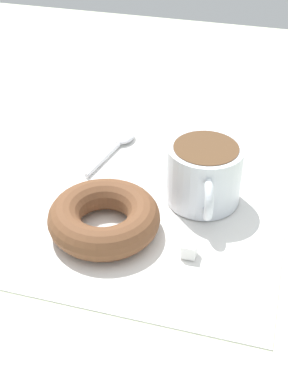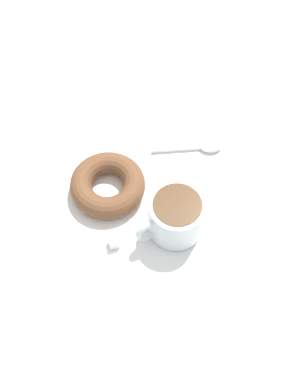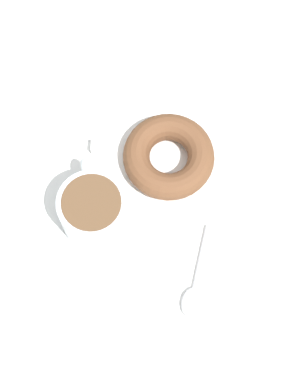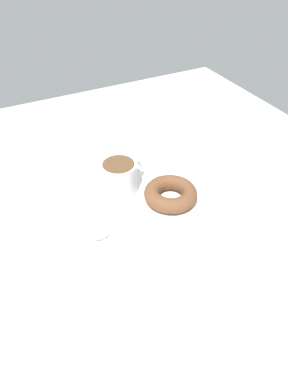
{
  "view_description": "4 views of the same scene",
  "coord_description": "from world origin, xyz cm",
  "px_view_note": "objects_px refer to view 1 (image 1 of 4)",
  "views": [
    {
      "loc": [
        47.64,
        12.69,
        37.07
      ],
      "look_at": [
        2.56,
        0.07,
        2.3
      ],
      "focal_mm": 50.0,
      "sensor_mm": 36.0,
      "label": 1
    },
    {
      "loc": [
        13.61,
        40.17,
        72.28
      ],
      "look_at": [
        2.56,
        0.07,
        2.3
      ],
      "focal_mm": 50.0,
      "sensor_mm": 36.0,
      "label": 2
    },
    {
      "loc": [
        -23.74,
        -1.22,
        77.31
      ],
      "look_at": [
        2.56,
        0.07,
        2.3
      ],
      "focal_mm": 60.0,
      "sensor_mm": 36.0,
      "label": 3
    },
    {
      "loc": [
        -26.28,
        -56.21,
        53.85
      ],
      "look_at": [
        2.56,
        0.07,
        2.3
      ],
      "focal_mm": 35.0,
      "sensor_mm": 36.0,
      "label": 4
    }
  ],
  "objects_px": {
    "coffee_cup": "(204,173)",
    "donut": "(104,218)",
    "sugar_cube": "(189,250)",
    "spoon": "(120,142)"
  },
  "relations": [
    {
      "from": "donut",
      "to": "spoon",
      "type": "distance_m",
      "value": 0.17
    },
    {
      "from": "donut",
      "to": "sugar_cube",
      "type": "distance_m",
      "value": 0.09
    },
    {
      "from": "coffee_cup",
      "to": "donut",
      "type": "distance_m",
      "value": 0.12
    },
    {
      "from": "coffee_cup",
      "to": "donut",
      "type": "relative_size",
      "value": 0.93
    },
    {
      "from": "donut",
      "to": "sugar_cube",
      "type": "height_order",
      "value": "donut"
    },
    {
      "from": "coffee_cup",
      "to": "donut",
      "type": "height_order",
      "value": "coffee_cup"
    },
    {
      "from": "spoon",
      "to": "coffee_cup",
      "type": "bearing_deg",
      "value": 55.43
    },
    {
      "from": "coffee_cup",
      "to": "sugar_cube",
      "type": "bearing_deg",
      "value": 2.54
    },
    {
      "from": "coffee_cup",
      "to": "sugar_cube",
      "type": "xyz_separation_m",
      "value": [
        0.09,
        0.0,
        -0.03
      ]
    },
    {
      "from": "coffee_cup",
      "to": "spoon",
      "type": "relative_size",
      "value": 0.93
    }
  ]
}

